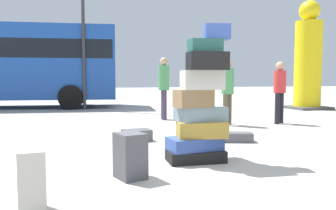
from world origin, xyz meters
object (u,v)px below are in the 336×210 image
person_passerby_in_red (228,86)px  yellow_dummy_statue (308,61)px  suitcase_charcoal_foreground_near (137,135)px  person_bearded_onlooker (164,83)px  suitcase_charcoal_left_side (233,137)px  person_tourist_with_camera (280,87)px  suitcase_charcoal_foreground_far (130,156)px  suitcase_tower (200,109)px  suitcase_cream_upright_blue (32,182)px

person_passerby_in_red → yellow_dummy_statue: yellow_dummy_statue is taller
suitcase_charcoal_foreground_near → person_bearded_onlooker: 3.45m
suitcase_charcoal_left_side → suitcase_charcoal_foreground_near: bearing=-178.1°
suitcase_charcoal_left_side → person_passerby_in_red: 2.39m
person_tourist_with_camera → suitcase_charcoal_foreground_far: bearing=9.2°
person_bearded_onlooker → person_passerby_in_red: (1.19, -1.53, -0.06)m
suitcase_charcoal_left_side → person_bearded_onlooker: person_bearded_onlooker is taller
suitcase_charcoal_foreground_far → person_bearded_onlooker: bearing=53.5°
person_bearded_onlooker → person_tourist_with_camera: size_ratio=1.10×
person_tourist_with_camera → yellow_dummy_statue: 5.02m
person_passerby_in_red → suitcase_charcoal_left_side: bearing=28.1°
suitcase_charcoal_left_side → person_tourist_with_camera: (2.24, 1.94, 0.84)m
suitcase_tower → person_passerby_in_red: size_ratio=1.16×
suitcase_tower → person_tourist_with_camera: 4.59m
person_bearded_onlooker → yellow_dummy_statue: yellow_dummy_statue is taller
suitcase_tower → yellow_dummy_statue: bearing=43.8°
suitcase_charcoal_foreground_far → yellow_dummy_statue: bearing=24.6°
suitcase_charcoal_left_side → person_passerby_in_red: size_ratio=0.42×
person_tourist_with_camera → yellow_dummy_statue: yellow_dummy_statue is taller
suitcase_charcoal_left_side → person_bearded_onlooker: bearing=114.9°
person_passerby_in_red → yellow_dummy_statue: (4.91, 3.36, 0.83)m
person_bearded_onlooker → person_passerby_in_red: person_bearded_onlooker is taller
suitcase_tower → suitcase_charcoal_left_side: bearing=47.2°
person_tourist_with_camera → person_passerby_in_red: size_ratio=0.96×
yellow_dummy_statue → suitcase_charcoal_foreground_far: bearing=-138.0°
suitcase_cream_upright_blue → yellow_dummy_statue: (8.89, 7.99, 1.50)m
suitcase_charcoal_foreground_near → yellow_dummy_statue: (7.43, 4.87, 1.68)m
suitcase_charcoal_left_side → person_passerby_in_red: person_passerby_in_red is taller
suitcase_tower → suitcase_cream_upright_blue: 2.48m
suitcase_tower → person_tourist_with_camera: size_ratio=1.20×
suitcase_tower → person_tourist_with_camera: suitcase_tower is taller
suitcase_charcoal_foreground_near → person_bearded_onlooker: size_ratio=0.29×
suitcase_charcoal_foreground_far → person_tourist_with_camera: size_ratio=0.33×
person_passerby_in_red → suitcase_tower: bearing=19.7°
suitcase_charcoal_left_side → yellow_dummy_statue: bearing=62.9°
suitcase_charcoal_foreground_far → person_bearded_onlooker: size_ratio=0.30×
person_bearded_onlooker → person_tourist_with_camera: 3.04m
suitcase_tower → person_bearded_onlooker: 4.85m
suitcase_cream_upright_blue → yellow_dummy_statue: bearing=35.9°
suitcase_cream_upright_blue → person_tourist_with_camera: size_ratio=0.36×
suitcase_charcoal_foreground_far → person_tourist_with_camera: person_tourist_with_camera is taller
suitcase_tower → suitcase_charcoal_foreground_far: bearing=-152.6°
person_bearded_onlooker → suitcase_charcoal_left_side: bearing=10.9°
suitcase_tower → yellow_dummy_statue: yellow_dummy_statue is taller
suitcase_tower → suitcase_charcoal_foreground_far: 1.27m
person_bearded_onlooker → person_passerby_in_red: 1.93m
yellow_dummy_statue → suitcase_charcoal_left_side: bearing=-136.9°
person_bearded_onlooker → yellow_dummy_statue: size_ratio=0.43×
suitcase_charcoal_foreground_near → person_passerby_in_red: bearing=25.7°
suitcase_cream_upright_blue → yellow_dummy_statue: yellow_dummy_statue is taller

